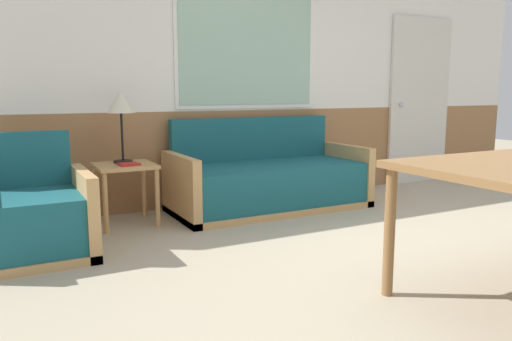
% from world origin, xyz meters
% --- Properties ---
extents(ground_plane, '(16.00, 16.00, 0.00)m').
position_xyz_m(ground_plane, '(0.00, 0.00, 0.00)').
color(ground_plane, '#B2A58C').
extents(wall_back, '(7.20, 0.09, 2.70)m').
position_xyz_m(wall_back, '(-0.01, 2.63, 1.36)').
color(wall_back, '#996B42').
rests_on(wall_back, ground_plane).
extents(couch, '(1.89, 0.84, 0.87)m').
position_xyz_m(couch, '(-0.29, 2.15, 0.27)').
color(couch, tan).
rests_on(couch, ground_plane).
extents(armchair, '(0.76, 0.76, 0.84)m').
position_xyz_m(armchair, '(-2.42, 1.68, 0.26)').
color(armchair, tan).
rests_on(armchair, ground_plane).
extents(side_table, '(0.48, 0.48, 0.52)m').
position_xyz_m(side_table, '(-1.65, 2.22, 0.43)').
color(side_table, tan).
rests_on(side_table, ground_plane).
extents(table_lamp, '(0.24, 0.24, 0.61)m').
position_xyz_m(table_lamp, '(-1.64, 2.30, 1.01)').
color(table_lamp, black).
rests_on(table_lamp, side_table).
extents(book_stack, '(0.17, 0.17, 0.02)m').
position_xyz_m(book_stack, '(-1.64, 2.13, 0.53)').
color(book_stack, '#B22823').
rests_on(book_stack, side_table).
extents(entry_door, '(0.95, 0.09, 2.01)m').
position_xyz_m(entry_door, '(2.08, 2.57, 1.01)').
color(entry_door, silver).
rests_on(entry_door, ground_plane).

